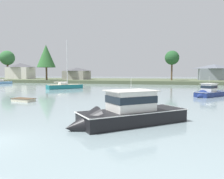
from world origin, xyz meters
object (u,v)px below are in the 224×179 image
dinghy_cream (23,100)px  mooring_buoy_green (130,90)px  sailboat_teal (65,88)px  cruiser_black (122,117)px  mooring_buoy_white (145,89)px  cruiser_navy (208,94)px

dinghy_cream → mooring_buoy_green: bearing=65.7°
dinghy_cream → sailboat_teal: (-5.85, 22.47, 0.12)m
cruiser_black → mooring_buoy_white: 33.69m
dinghy_cream → mooring_buoy_green: dinghy_cream is taller
cruiser_black → mooring_buoy_green: (-4.93, 30.87, -0.48)m
sailboat_teal → cruiser_black: bearing=-56.8°
sailboat_teal → cruiser_black: 37.66m
dinghy_cream → mooring_buoy_white: dinghy_cream is taller
dinghy_cream → mooring_buoy_white: bearing=62.6°
mooring_buoy_white → cruiser_navy: bearing=-49.7°
mooring_buoy_green → mooring_buoy_white: bearing=43.6°
dinghy_cream → mooring_buoy_green: 23.97m
cruiser_black → cruiser_navy: size_ratio=1.31×
mooring_buoy_green → dinghy_cream: bearing=-114.3°
sailboat_teal → mooring_buoy_white: bearing=6.5°
cruiser_black → cruiser_navy: (8.73, 20.92, -0.10)m
dinghy_cream → cruiser_navy: cruiser_navy is taller
mooring_buoy_white → mooring_buoy_green: mooring_buoy_green is taller
sailboat_teal → cruiser_black: sailboat_teal is taller
cruiser_black → mooring_buoy_white: cruiser_black is taller
mooring_buoy_white → mooring_buoy_green: 3.99m
cruiser_black → mooring_buoy_white: size_ratio=21.15×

